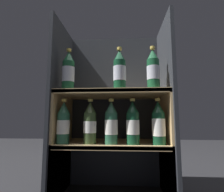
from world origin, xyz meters
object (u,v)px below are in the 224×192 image
object	(u,v)px
bottle_lower_front_1	(90,124)
bottle_lower_front_3	(133,124)
bottle_lower_front_2	(112,124)
bottle_lower_front_0	(63,124)
bottle_lower_front_4	(159,124)
bottle_upper_front_2	(153,70)
bottle_upper_front_1	(120,71)
bottle_upper_front_0	(68,72)

from	to	relation	value
bottle_lower_front_1	bottle_lower_front_3	xyz separation A→B (m)	(0.23, -0.00, -0.00)
bottle_lower_front_2	bottle_lower_front_3	world-z (taller)	same
bottle_lower_front_0	bottle_lower_front_4	size ratio (longest dim) A/B	1.00
bottle_lower_front_1	bottle_lower_front_4	world-z (taller)	same
bottle_upper_front_2	bottle_lower_front_1	distance (m)	0.44
bottle_lower_front_3	bottle_lower_front_4	bearing A→B (deg)	-0.00
bottle_upper_front_2	bottle_lower_front_1	size ratio (longest dim) A/B	1.00
bottle_lower_front_4	bottle_lower_front_0	bearing A→B (deg)	180.00
bottle_upper_front_1	bottle_lower_front_2	bearing A→B (deg)	180.00
bottle_upper_front_2	bottle_lower_front_0	size ratio (longest dim) A/B	1.00
bottle_upper_front_1	bottle_lower_front_4	size ratio (longest dim) A/B	1.00
bottle_upper_front_2	bottle_lower_front_2	xyz separation A→B (m)	(-0.22, 0.00, -0.29)
bottle_lower_front_0	bottle_lower_front_4	distance (m)	0.50
bottle_lower_front_3	bottle_lower_front_0	bearing A→B (deg)	180.00
bottle_lower_front_1	bottle_lower_front_4	xyz separation A→B (m)	(0.36, -0.00, -0.00)
bottle_upper_front_0	bottle_upper_front_1	bearing A→B (deg)	0.00
bottle_upper_front_1	bottle_upper_front_2	world-z (taller)	same
bottle_lower_front_2	bottle_lower_front_4	distance (m)	0.24
bottle_upper_front_2	bottle_lower_front_3	bearing A→B (deg)	-180.00
bottle_lower_front_4	bottle_lower_front_2	bearing A→B (deg)	180.00
bottle_lower_front_2	bottle_lower_front_3	xyz separation A→B (m)	(0.11, -0.00, 0.00)
bottle_upper_front_2	bottle_lower_front_3	distance (m)	0.31
bottle_lower_front_2	bottle_lower_front_4	bearing A→B (deg)	-0.00
bottle_lower_front_1	bottle_lower_front_2	bearing A→B (deg)	-0.00
bottle_upper_front_0	bottle_lower_front_0	distance (m)	0.29
bottle_upper_front_0	bottle_upper_front_2	size ratio (longest dim) A/B	1.00
bottle_upper_front_1	bottle_lower_front_1	world-z (taller)	bottle_upper_front_1
bottle_lower_front_4	bottle_upper_front_0	bearing A→B (deg)	180.00
bottle_upper_front_2	bottle_lower_front_4	size ratio (longest dim) A/B	1.00
bottle_lower_front_0	bottle_lower_front_2	distance (m)	0.26
bottle_upper_front_1	bottle_lower_front_2	world-z (taller)	bottle_upper_front_1
bottle_lower_front_2	bottle_lower_front_4	size ratio (longest dim) A/B	1.00
bottle_lower_front_3	bottle_upper_front_1	bearing A→B (deg)	180.00
bottle_upper_front_1	bottle_lower_front_3	xyz separation A→B (m)	(0.07, -0.00, -0.29)
bottle_lower_front_0	bottle_lower_front_3	distance (m)	0.37
bottle_upper_front_1	bottle_lower_front_3	world-z (taller)	bottle_upper_front_1
bottle_lower_front_0	bottle_lower_front_4	world-z (taller)	same
bottle_upper_front_0	bottle_lower_front_0	xyz separation A→B (m)	(-0.02, 0.00, -0.29)
bottle_upper_front_1	bottle_lower_front_4	bearing A→B (deg)	-0.00
bottle_lower_front_1	bottle_lower_front_2	xyz separation A→B (m)	(0.12, -0.00, -0.00)
bottle_lower_front_4	bottle_upper_front_2	bearing A→B (deg)	180.00
bottle_upper_front_0	bottle_lower_front_3	xyz separation A→B (m)	(0.35, 0.00, -0.29)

